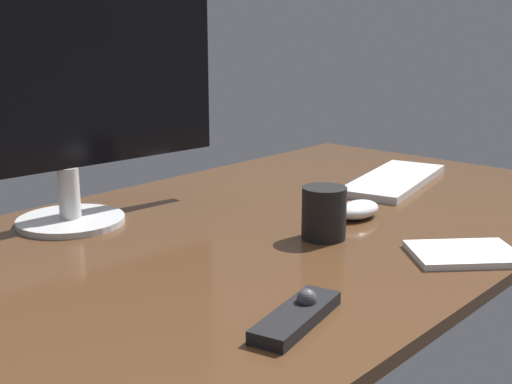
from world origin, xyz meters
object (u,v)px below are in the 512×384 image
at_px(keyboard, 393,180).
at_px(media_remote, 298,315).
at_px(notepad, 464,254).
at_px(computer_mouse, 358,210).
at_px(coffee_mug, 324,213).
at_px(monitor, 61,80).

bearing_deg(keyboard, media_remote, -169.86).
bearing_deg(notepad, computer_mouse, 73.90).
height_order(computer_mouse, media_remote, media_remote).
xyz_separation_m(keyboard, coffee_mug, (-0.43, -0.12, 0.04)).
bearing_deg(monitor, computer_mouse, -39.28).
xyz_separation_m(monitor, coffee_mug, (0.24, -0.39, -0.21)).
xyz_separation_m(monitor, notepad, (0.31, -0.61, -0.25)).
xyz_separation_m(keyboard, notepad, (-0.36, -0.34, -0.00)).
bearing_deg(keyboard, computer_mouse, -173.52).
bearing_deg(media_remote, monitor, 73.02).
relative_size(monitor, media_remote, 3.79).
bearing_deg(coffee_mug, monitor, 121.40).
distance_m(monitor, notepad, 0.73).
height_order(monitor, media_remote, monitor).
bearing_deg(monitor, media_remote, -90.12).
distance_m(monitor, media_remote, 0.62).
distance_m(monitor, keyboard, 0.76).
height_order(computer_mouse, notepad, computer_mouse).
height_order(monitor, computer_mouse, monitor).
relative_size(keyboard, media_remote, 2.15).
distance_m(keyboard, computer_mouse, 0.30).
bearing_deg(coffee_mug, media_remote, -148.94).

